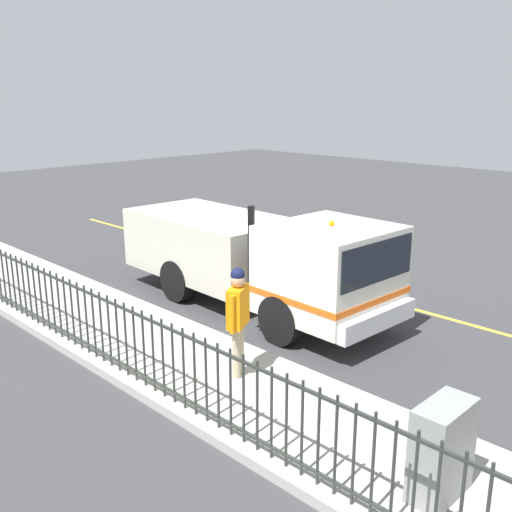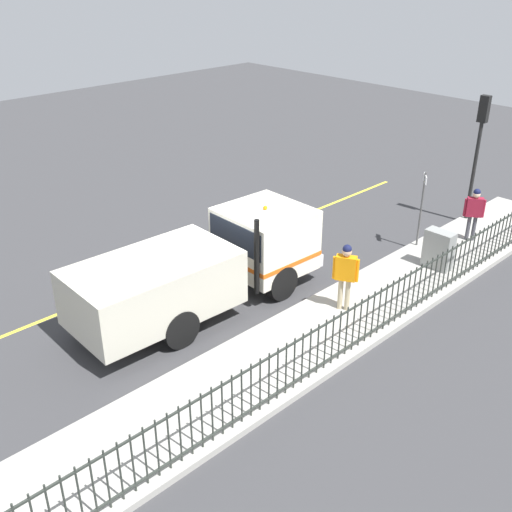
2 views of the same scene
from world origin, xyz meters
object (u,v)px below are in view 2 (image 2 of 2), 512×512
(pedestrian_distant, at_px, (474,209))
(utility_cabinet, at_px, (439,249))
(work_truck, at_px, (213,261))
(worker_standing, at_px, (346,270))
(traffic_cone, at_px, (166,265))
(traffic_light_near, at_px, (480,134))
(street_sign, at_px, (422,201))

(pedestrian_distant, distance_m, utility_cabinet, 2.49)
(work_truck, bearing_deg, pedestrian_distant, 72.99)
(work_truck, height_order, pedestrian_distant, work_truck)
(work_truck, relative_size, worker_standing, 3.83)
(utility_cabinet, bearing_deg, traffic_cone, -132.49)
(traffic_light_near, bearing_deg, worker_standing, 95.25)
(work_truck, distance_m, traffic_cone, 2.35)
(worker_standing, xyz_separation_m, street_sign, (-0.79, 4.65, 0.37))
(utility_cabinet, bearing_deg, worker_standing, -96.63)
(pedestrian_distant, bearing_deg, worker_standing, 53.93)
(utility_cabinet, xyz_separation_m, street_sign, (-1.22, 0.89, 0.92))
(pedestrian_distant, distance_m, traffic_cone, 9.65)
(pedestrian_distant, xyz_separation_m, street_sign, (-0.95, -1.54, 0.43))
(work_truck, height_order, utility_cabinet, work_truck)
(work_truck, distance_m, worker_standing, 3.39)
(utility_cabinet, height_order, traffic_cone, utility_cabinet)
(work_truck, bearing_deg, traffic_cone, -178.83)
(traffic_light_near, bearing_deg, utility_cabinet, 106.59)
(pedestrian_distant, distance_m, street_sign, 1.86)
(utility_cabinet, distance_m, traffic_cone, 7.84)
(pedestrian_distant, xyz_separation_m, utility_cabinet, (0.28, -2.43, -0.48))
(traffic_light_near, bearing_deg, pedestrian_distant, 121.03)
(traffic_cone, bearing_deg, worker_standing, 22.49)
(work_truck, height_order, street_sign, street_sign)
(work_truck, relative_size, pedestrian_distant, 4.06)
(pedestrian_distant, bearing_deg, traffic_light_near, -92.92)
(worker_standing, relative_size, utility_cabinet, 1.60)
(worker_standing, height_order, utility_cabinet, worker_standing)
(traffic_cone, bearing_deg, pedestrian_distant, 58.57)
(work_truck, xyz_separation_m, pedestrian_distant, (2.86, 8.24, -0.06))
(utility_cabinet, bearing_deg, work_truck, -118.37)
(worker_standing, relative_size, pedestrian_distant, 1.06)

